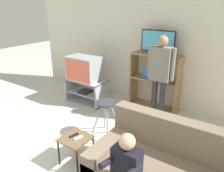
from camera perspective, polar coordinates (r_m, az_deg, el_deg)
The scene contains 10 objects.
wall_back at distance 5.02m, azimuth 9.20°, elevation 10.03°, with size 6.40×0.06×2.60m.
tv_stand at distance 5.21m, azimuth -6.61°, elevation -1.26°, with size 0.94×0.52×0.55m.
television_main at distance 5.04m, azimuth -7.10°, elevation 4.66°, with size 0.74×0.55×0.55m.
media_shelf at distance 4.84m, azimuth 11.07°, elevation 1.22°, with size 1.07×0.38×1.23m.
television_flat at distance 4.64m, azimuth 11.89°, elevation 11.02°, with size 0.73×0.20×0.49m.
folding_stool at distance 3.74m, azimuth -1.56°, elevation -5.91°, with size 0.40×0.43×0.67m.
snack_table at distance 3.27m, azimuth -9.46°, elevation -14.10°, with size 0.40×0.40×0.42m.
remote_control_black at distance 3.28m, azimuth -9.93°, elevation -12.57°, with size 0.04×0.14×0.02m, color black.
remote_control_white at distance 3.22m, azimuth -8.80°, elevation -13.19°, with size 0.04×0.14×0.02m, color silver.
person_standing_adult at distance 4.20m, azimuth 12.49°, elevation 3.85°, with size 0.53×0.20×1.69m.
Camera 1 is at (2.06, -0.95, 2.22)m, focal length 35.00 mm.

